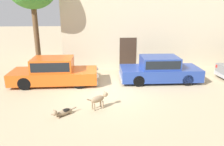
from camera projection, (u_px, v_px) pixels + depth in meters
ground_plane at (105, 92)px, 10.53m from camera, size 80.00×80.00×0.00m
parked_sedan_nearest at (54, 71)px, 11.44m from camera, size 4.66×1.76×1.44m
parked_sedan_second at (160, 69)px, 11.89m from camera, size 4.50×1.83×1.41m
stray_dog_spotted at (63, 112)px, 8.17m from camera, size 0.92×0.74×0.36m
stray_dog_tan at (99, 99)px, 8.70m from camera, size 0.93×0.59×0.68m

